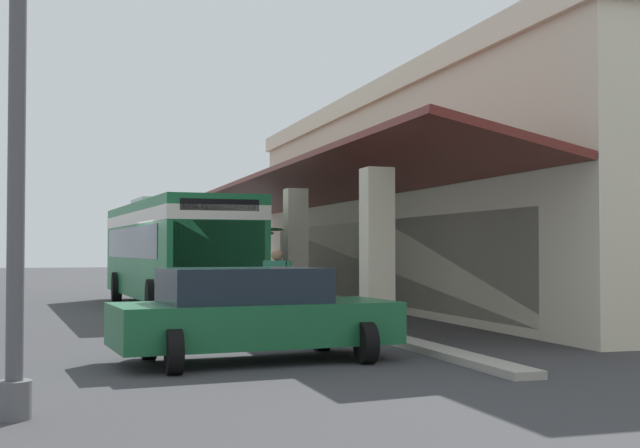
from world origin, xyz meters
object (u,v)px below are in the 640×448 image
transit_bus (174,246)px  lot_light_pole (18,31)px  pedestrian (277,286)px  potted_palm (262,280)px  parked_sedan_green (252,314)px

transit_bus → lot_light_pole: lot_light_pole is taller
pedestrian → potted_palm: bearing=168.3°
pedestrian → transit_bus: bearing=-173.4°
transit_bus → potted_palm: bearing=142.6°
lot_light_pole → transit_bus: bearing=167.4°
transit_bus → parked_sedan_green: (12.55, -0.32, -1.10)m
potted_palm → parked_sedan_green: bearing=-13.4°
transit_bus → pedestrian: bearing=6.6°
potted_palm → lot_light_pole: lot_light_pole is taller
pedestrian → potted_palm: 14.12m
transit_bus → potted_palm: transit_bus is taller
pedestrian → lot_light_pole: bearing=-31.8°
parked_sedan_green → pedestrian: size_ratio=2.59×
transit_bus → parked_sedan_green: size_ratio=2.49×
transit_bus → pedestrian: (8.76, 1.02, -0.85)m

